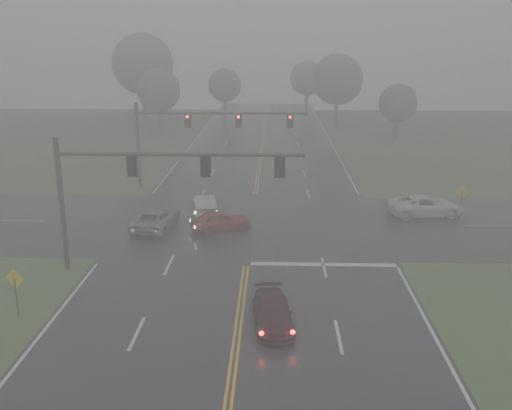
{
  "coord_description": "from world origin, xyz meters",
  "views": [
    {
      "loc": [
        1.59,
        -16.65,
        12.68
      ],
      "look_at": [
        0.51,
        16.0,
        3.14
      ],
      "focal_mm": 40.0,
      "sensor_mm": 36.0,
      "label": 1
    }
  ],
  "objects_px": {
    "sedan_silver": "(205,213)",
    "car_grey": "(156,229)",
    "sedan_maroon": "(272,325)",
    "signal_gantry_far": "(191,128)",
    "pickup_white": "(424,216)",
    "sedan_red": "(221,231)",
    "signal_gantry_near": "(135,179)"
  },
  "relations": [
    {
      "from": "sedan_red",
      "to": "signal_gantry_near",
      "type": "height_order",
      "value": "signal_gantry_near"
    },
    {
      "from": "sedan_maroon",
      "to": "sedan_red",
      "type": "xyz_separation_m",
      "value": [
        -3.61,
        13.33,
        0.0
      ]
    },
    {
      "from": "sedan_maroon",
      "to": "pickup_white",
      "type": "relative_size",
      "value": 0.78
    },
    {
      "from": "car_grey",
      "to": "signal_gantry_far",
      "type": "relative_size",
      "value": 0.36
    },
    {
      "from": "sedan_maroon",
      "to": "sedan_red",
      "type": "bearing_deg",
      "value": 99.2
    },
    {
      "from": "sedan_red",
      "to": "pickup_white",
      "type": "xyz_separation_m",
      "value": [
        14.86,
        3.99,
        0.0
      ]
    },
    {
      "from": "car_grey",
      "to": "pickup_white",
      "type": "xyz_separation_m",
      "value": [
        19.41,
        3.67,
        0.0
      ]
    },
    {
      "from": "sedan_maroon",
      "to": "signal_gantry_far",
      "type": "distance_m",
      "value": 26.24
    },
    {
      "from": "pickup_white",
      "to": "signal_gantry_far",
      "type": "xyz_separation_m",
      "value": [
        -18.41,
        7.36,
        5.32
      ]
    },
    {
      "from": "sedan_red",
      "to": "signal_gantry_far",
      "type": "height_order",
      "value": "signal_gantry_far"
    },
    {
      "from": "sedan_maroon",
      "to": "car_grey",
      "type": "xyz_separation_m",
      "value": [
        -8.16,
        13.65,
        0.0
      ]
    },
    {
      "from": "pickup_white",
      "to": "sedan_maroon",
      "type": "bearing_deg",
      "value": 138.83
    },
    {
      "from": "sedan_silver",
      "to": "pickup_white",
      "type": "bearing_deg",
      "value": 169.33
    },
    {
      "from": "sedan_maroon",
      "to": "car_grey",
      "type": "relative_size",
      "value": 0.81
    },
    {
      "from": "sedan_silver",
      "to": "signal_gantry_near",
      "type": "distance_m",
      "value": 12.44
    },
    {
      "from": "sedan_maroon",
      "to": "signal_gantry_far",
      "type": "relative_size",
      "value": 0.29
    },
    {
      "from": "sedan_silver",
      "to": "signal_gantry_far",
      "type": "distance_m",
      "value": 9.3
    },
    {
      "from": "sedan_silver",
      "to": "signal_gantry_near",
      "type": "height_order",
      "value": "signal_gantry_near"
    },
    {
      "from": "sedan_red",
      "to": "pickup_white",
      "type": "height_order",
      "value": "pickup_white"
    },
    {
      "from": "pickup_white",
      "to": "signal_gantry_near",
      "type": "relative_size",
      "value": 0.4
    },
    {
      "from": "signal_gantry_far",
      "to": "signal_gantry_near",
      "type": "bearing_deg",
      "value": -91.39
    },
    {
      "from": "pickup_white",
      "to": "sedan_red",
      "type": "bearing_deg",
      "value": 96.88
    },
    {
      "from": "sedan_red",
      "to": "sedan_silver",
      "type": "bearing_deg",
      "value": 2.8
    },
    {
      "from": "pickup_white",
      "to": "signal_gantry_far",
      "type": "distance_m",
      "value": 20.53
    },
    {
      "from": "sedan_maroon",
      "to": "car_grey",
      "type": "distance_m",
      "value": 15.9
    },
    {
      "from": "sedan_silver",
      "to": "car_grey",
      "type": "height_order",
      "value": "car_grey"
    },
    {
      "from": "sedan_silver",
      "to": "car_grey",
      "type": "xyz_separation_m",
      "value": [
        -2.94,
        -3.66,
        0.0
      ]
    },
    {
      "from": "car_grey",
      "to": "sedan_maroon",
      "type": "bearing_deg",
      "value": 126.26
    },
    {
      "from": "sedan_red",
      "to": "signal_gantry_far",
      "type": "relative_size",
      "value": 0.28
    },
    {
      "from": "sedan_silver",
      "to": "pickup_white",
      "type": "xyz_separation_m",
      "value": [
        16.47,
        0.01,
        0.0
      ]
    },
    {
      "from": "sedan_maroon",
      "to": "signal_gantry_near",
      "type": "bearing_deg",
      "value": 134.29
    },
    {
      "from": "car_grey",
      "to": "pickup_white",
      "type": "bearing_deg",
      "value": -163.9
    }
  ]
}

